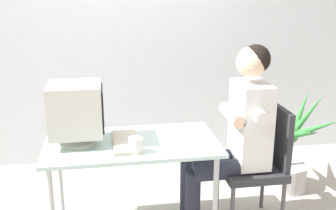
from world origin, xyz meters
name	(u,v)px	position (x,y,z in m)	size (l,w,h in m)	color
wall_back	(150,10)	(0.30, 1.40, 1.50)	(8.00, 0.10, 3.00)	silver
desk	(132,151)	(0.00, 0.00, 0.65)	(1.17, 0.64, 0.72)	#B7B7BC
crt_monitor	(76,110)	(-0.36, 0.03, 0.95)	(0.35, 0.32, 0.41)	silver
keyboard	(126,141)	(-0.04, -0.02, 0.73)	(0.18, 0.42, 0.03)	beige
office_chair	(260,160)	(0.93, 0.00, 0.51)	(0.44, 0.44, 0.91)	#4C4C51
person_seated	(235,132)	(0.74, 0.00, 0.74)	(0.72, 0.54, 1.36)	silver
potted_plant	(289,150)	(1.39, 0.47, 0.37)	(0.74, 0.88, 0.88)	silver
desk_mug	(135,145)	(0.01, -0.19, 0.77)	(0.09, 0.10, 0.10)	white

